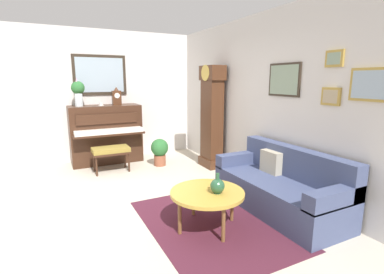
{
  "coord_description": "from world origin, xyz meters",
  "views": [
    {
      "loc": [
        3.94,
        -0.77,
        1.75
      ],
      "look_at": [
        -0.03,
        1.22,
        0.86
      ],
      "focal_mm": 26.76,
      "sensor_mm": 36.0,
      "label": 1
    }
  ],
  "objects_px": {
    "piano_bench": "(111,151)",
    "flower_vase": "(78,91)",
    "couch": "(280,187)",
    "piano": "(106,134)",
    "mantel_clock": "(117,97)",
    "teacup": "(101,104)",
    "grandfather_clock": "(212,120)",
    "coffee_table": "(207,194)",
    "potted_plant": "(160,150)",
    "green_jug": "(217,186)"
  },
  "relations": [
    {
      "from": "piano_bench",
      "to": "grandfather_clock",
      "type": "distance_m",
      "value": 2.06
    },
    {
      "from": "coffee_table",
      "to": "potted_plant",
      "type": "distance_m",
      "value": 2.68
    },
    {
      "from": "piano",
      "to": "mantel_clock",
      "type": "distance_m",
      "value": 0.82
    },
    {
      "from": "green_jug",
      "to": "grandfather_clock",
      "type": "bearing_deg",
      "value": 151.07
    },
    {
      "from": "coffee_table",
      "to": "teacup",
      "type": "xyz_separation_m",
      "value": [
        -3.38,
        -0.61,
        0.82
      ]
    },
    {
      "from": "grandfather_clock",
      "to": "teacup",
      "type": "relative_size",
      "value": 17.5
    },
    {
      "from": "teacup",
      "to": "green_jug",
      "type": "xyz_separation_m",
      "value": [
        3.47,
        0.69,
        -0.7
      ]
    },
    {
      "from": "piano",
      "to": "potted_plant",
      "type": "xyz_separation_m",
      "value": [
        0.75,
        0.93,
        -0.3
      ]
    },
    {
      "from": "couch",
      "to": "mantel_clock",
      "type": "bearing_deg",
      "value": -157.3
    },
    {
      "from": "piano_bench",
      "to": "mantel_clock",
      "type": "relative_size",
      "value": 1.84
    },
    {
      "from": "piano",
      "to": "green_jug",
      "type": "height_order",
      "value": "piano"
    },
    {
      "from": "coffee_table",
      "to": "flower_vase",
      "type": "relative_size",
      "value": 1.52
    },
    {
      "from": "couch",
      "to": "coffee_table",
      "type": "relative_size",
      "value": 2.16
    },
    {
      "from": "mantel_clock",
      "to": "potted_plant",
      "type": "relative_size",
      "value": 0.68
    },
    {
      "from": "teacup",
      "to": "piano_bench",
      "type": "bearing_deg",
      "value": 1.19
    },
    {
      "from": "flower_vase",
      "to": "green_jug",
      "type": "relative_size",
      "value": 2.42
    },
    {
      "from": "grandfather_clock",
      "to": "green_jug",
      "type": "height_order",
      "value": "grandfather_clock"
    },
    {
      "from": "potted_plant",
      "to": "piano",
      "type": "bearing_deg",
      "value": -129.09
    },
    {
      "from": "couch",
      "to": "grandfather_clock",
      "type": "bearing_deg",
      "value": 175.64
    },
    {
      "from": "piano",
      "to": "grandfather_clock",
      "type": "height_order",
      "value": "grandfather_clock"
    },
    {
      "from": "flower_vase",
      "to": "coffee_table",
      "type": "bearing_deg",
      "value": 16.88
    },
    {
      "from": "green_jug",
      "to": "mantel_clock",
      "type": "bearing_deg",
      "value": -174.12
    },
    {
      "from": "piano_bench",
      "to": "potted_plant",
      "type": "distance_m",
      "value": 0.99
    },
    {
      "from": "mantel_clock",
      "to": "flower_vase",
      "type": "bearing_deg",
      "value": -90.04
    },
    {
      "from": "piano_bench",
      "to": "flower_vase",
      "type": "bearing_deg",
      "value": -148.71
    },
    {
      "from": "grandfather_clock",
      "to": "coffee_table",
      "type": "bearing_deg",
      "value": -31.58
    },
    {
      "from": "couch",
      "to": "mantel_clock",
      "type": "xyz_separation_m",
      "value": [
        -3.41,
        -1.43,
        1.08
      ]
    },
    {
      "from": "piano",
      "to": "coffee_table",
      "type": "distance_m",
      "value": 3.46
    },
    {
      "from": "couch",
      "to": "mantel_clock",
      "type": "distance_m",
      "value": 3.85
    },
    {
      "from": "piano_bench",
      "to": "teacup",
      "type": "xyz_separation_m",
      "value": [
        -0.69,
        -0.01,
        0.84
      ]
    },
    {
      "from": "green_jug",
      "to": "piano",
      "type": "bearing_deg",
      "value": -169.93
    },
    {
      "from": "mantel_clock",
      "to": "green_jug",
      "type": "relative_size",
      "value": 1.58
    },
    {
      "from": "couch",
      "to": "piano",
      "type": "bearing_deg",
      "value": -153.68
    },
    {
      "from": "piano",
      "to": "green_jug",
      "type": "distance_m",
      "value": 3.56
    },
    {
      "from": "grandfather_clock",
      "to": "coffee_table",
      "type": "xyz_separation_m",
      "value": [
        2.13,
        -1.31,
        -0.54
      ]
    },
    {
      "from": "piano_bench",
      "to": "grandfather_clock",
      "type": "height_order",
      "value": "grandfather_clock"
    },
    {
      "from": "grandfather_clock",
      "to": "green_jug",
      "type": "relative_size",
      "value": 8.46
    },
    {
      "from": "couch",
      "to": "potted_plant",
      "type": "relative_size",
      "value": 3.39
    },
    {
      "from": "piano_bench",
      "to": "grandfather_clock",
      "type": "xyz_separation_m",
      "value": [
        0.56,
        1.9,
        0.56
      ]
    },
    {
      "from": "piano",
      "to": "flower_vase",
      "type": "height_order",
      "value": "flower_vase"
    },
    {
      "from": "couch",
      "to": "coffee_table",
      "type": "distance_m",
      "value": 1.15
    },
    {
      "from": "grandfather_clock",
      "to": "mantel_clock",
      "type": "distance_m",
      "value": 2.08
    },
    {
      "from": "coffee_table",
      "to": "green_jug",
      "type": "height_order",
      "value": "green_jug"
    },
    {
      "from": "mantel_clock",
      "to": "teacup",
      "type": "xyz_separation_m",
      "value": [
        0.03,
        -0.33,
        -0.15
      ]
    },
    {
      "from": "piano_bench",
      "to": "grandfather_clock",
      "type": "bearing_deg",
      "value": 73.59
    },
    {
      "from": "coffee_table",
      "to": "piano",
      "type": "bearing_deg",
      "value": -170.95
    },
    {
      "from": "flower_vase",
      "to": "couch",
      "type": "bearing_deg",
      "value": 32.58
    },
    {
      "from": "piano",
      "to": "green_jug",
      "type": "bearing_deg",
      "value": 10.07
    },
    {
      "from": "couch",
      "to": "flower_vase",
      "type": "bearing_deg",
      "value": -147.42
    },
    {
      "from": "piano_bench",
      "to": "coffee_table",
      "type": "height_order",
      "value": "piano_bench"
    }
  ]
}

